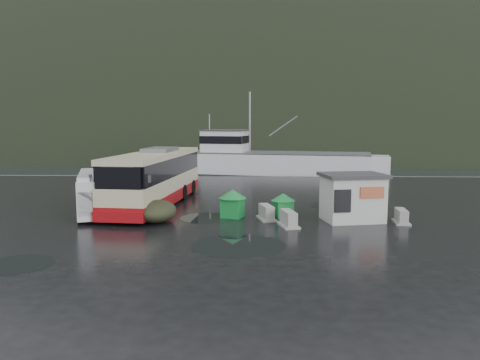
{
  "coord_description": "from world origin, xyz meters",
  "views": [
    {
      "loc": [
        3.76,
        -24.92,
        5.22
      ],
      "look_at": [
        2.87,
        3.44,
        1.7
      ],
      "focal_mm": 35.0,
      "sensor_mm": 36.0,
      "label": 1
    }
  ],
  "objects_px": {
    "dome_tent": "(157,222)",
    "jersey_barrier_b": "(288,226)",
    "coach_bus": "(156,205)",
    "ticket_kiosk": "(352,221)",
    "waste_bin_left": "(233,217)",
    "waste_bin_right": "(283,217)",
    "jersey_barrier_c": "(401,223)",
    "jersey_barrier_a": "(266,220)",
    "fishing_trawler": "(274,169)",
    "white_van": "(98,215)"
  },
  "relations": [
    {
      "from": "waste_bin_left",
      "to": "jersey_barrier_c",
      "type": "height_order",
      "value": "waste_bin_left"
    },
    {
      "from": "ticket_kiosk",
      "to": "fishing_trawler",
      "type": "height_order",
      "value": "fishing_trawler"
    },
    {
      "from": "waste_bin_left",
      "to": "fishing_trawler",
      "type": "distance_m",
      "value": 27.63
    },
    {
      "from": "ticket_kiosk",
      "to": "jersey_barrier_a",
      "type": "height_order",
      "value": "ticket_kiosk"
    },
    {
      "from": "jersey_barrier_a",
      "to": "fishing_trawler",
      "type": "height_order",
      "value": "fishing_trawler"
    },
    {
      "from": "dome_tent",
      "to": "jersey_barrier_b",
      "type": "relative_size",
      "value": 1.8
    },
    {
      "from": "waste_bin_left",
      "to": "dome_tent",
      "type": "bearing_deg",
      "value": -162.34
    },
    {
      "from": "waste_bin_left",
      "to": "jersey_barrier_a",
      "type": "distance_m",
      "value": 1.94
    },
    {
      "from": "waste_bin_left",
      "to": "ticket_kiosk",
      "type": "xyz_separation_m",
      "value": [
        6.4,
        -0.7,
        0.0
      ]
    },
    {
      "from": "waste_bin_right",
      "to": "fishing_trawler",
      "type": "relative_size",
      "value": 0.05
    },
    {
      "from": "coach_bus",
      "to": "ticket_kiosk",
      "type": "bearing_deg",
      "value": -15.78
    },
    {
      "from": "waste_bin_right",
      "to": "dome_tent",
      "type": "bearing_deg",
      "value": -168.0
    },
    {
      "from": "waste_bin_right",
      "to": "jersey_barrier_a",
      "type": "height_order",
      "value": "waste_bin_right"
    },
    {
      "from": "ticket_kiosk",
      "to": "jersey_barrier_b",
      "type": "bearing_deg",
      "value": -167.77
    },
    {
      "from": "jersey_barrier_b",
      "to": "waste_bin_right",
      "type": "bearing_deg",
      "value": 93.27
    },
    {
      "from": "coach_bus",
      "to": "dome_tent",
      "type": "height_order",
      "value": "coach_bus"
    },
    {
      "from": "dome_tent",
      "to": "jersey_barrier_b",
      "type": "height_order",
      "value": "dome_tent"
    },
    {
      "from": "white_van",
      "to": "jersey_barrier_c",
      "type": "relative_size",
      "value": 4.0
    },
    {
      "from": "ticket_kiosk",
      "to": "fishing_trawler",
      "type": "distance_m",
      "value": 28.27
    },
    {
      "from": "white_van",
      "to": "waste_bin_left",
      "type": "bearing_deg",
      "value": -21.92
    },
    {
      "from": "waste_bin_right",
      "to": "waste_bin_left",
      "type": "bearing_deg",
      "value": -176.42
    },
    {
      "from": "jersey_barrier_a",
      "to": "jersey_barrier_c",
      "type": "bearing_deg",
      "value": -5.3
    },
    {
      "from": "waste_bin_left",
      "to": "jersey_barrier_a",
      "type": "relative_size",
      "value": 0.98
    },
    {
      "from": "waste_bin_left",
      "to": "white_van",
      "type": "bearing_deg",
      "value": 176.07
    },
    {
      "from": "dome_tent",
      "to": "fishing_trawler",
      "type": "bearing_deg",
      "value": 75.55
    },
    {
      "from": "waste_bin_left",
      "to": "jersey_barrier_c",
      "type": "bearing_deg",
      "value": -7.82
    },
    {
      "from": "jersey_barrier_b",
      "to": "jersey_barrier_c",
      "type": "bearing_deg",
      "value": 9.25
    },
    {
      "from": "waste_bin_left",
      "to": "ticket_kiosk",
      "type": "bearing_deg",
      "value": -6.21
    },
    {
      "from": "coach_bus",
      "to": "ticket_kiosk",
      "type": "height_order",
      "value": "coach_bus"
    },
    {
      "from": "waste_bin_left",
      "to": "jersey_barrier_b",
      "type": "xyz_separation_m",
      "value": [
        2.92,
        -2.18,
        0.0
      ]
    },
    {
      "from": "jersey_barrier_a",
      "to": "jersey_barrier_b",
      "type": "height_order",
      "value": "jersey_barrier_b"
    },
    {
      "from": "waste_bin_right",
      "to": "jersey_barrier_c",
      "type": "bearing_deg",
      "value": -12.92
    },
    {
      "from": "dome_tent",
      "to": "jersey_barrier_a",
      "type": "height_order",
      "value": "dome_tent"
    },
    {
      "from": "jersey_barrier_c",
      "to": "coach_bus",
      "type": "bearing_deg",
      "value": 160.27
    },
    {
      "from": "ticket_kiosk",
      "to": "jersey_barrier_b",
      "type": "height_order",
      "value": "ticket_kiosk"
    },
    {
      "from": "jersey_barrier_a",
      "to": "waste_bin_left",
      "type": "bearing_deg",
      "value": 162.99
    },
    {
      "from": "jersey_barrier_b",
      "to": "jersey_barrier_a",
      "type": "bearing_deg",
      "value": 123.51
    },
    {
      "from": "waste_bin_left",
      "to": "waste_bin_right",
      "type": "bearing_deg",
      "value": 3.58
    },
    {
      "from": "coach_bus",
      "to": "waste_bin_right",
      "type": "distance_m",
      "value": 8.59
    },
    {
      "from": "waste_bin_right",
      "to": "dome_tent",
      "type": "relative_size",
      "value": 0.47
    },
    {
      "from": "dome_tent",
      "to": "jersey_barrier_b",
      "type": "distance_m",
      "value": 6.93
    },
    {
      "from": "white_van",
      "to": "ticket_kiosk",
      "type": "distance_m",
      "value": 14.16
    },
    {
      "from": "waste_bin_left",
      "to": "jersey_barrier_a",
      "type": "height_order",
      "value": "waste_bin_left"
    },
    {
      "from": "waste_bin_left",
      "to": "jersey_barrier_b",
      "type": "distance_m",
      "value": 3.64
    },
    {
      "from": "waste_bin_right",
      "to": "jersey_barrier_c",
      "type": "xyz_separation_m",
      "value": [
        6.06,
        -1.39,
        0.0
      ]
    },
    {
      "from": "jersey_barrier_a",
      "to": "white_van",
      "type": "bearing_deg",
      "value": 173.45
    },
    {
      "from": "waste_bin_left",
      "to": "dome_tent",
      "type": "distance_m",
      "value": 4.14
    },
    {
      "from": "dome_tent",
      "to": "jersey_barrier_b",
      "type": "xyz_separation_m",
      "value": [
        6.87,
        -0.92,
        0.0
      ]
    },
    {
      "from": "fishing_trawler",
      "to": "jersey_barrier_c",
      "type": "bearing_deg",
      "value": -67.66
    },
    {
      "from": "waste_bin_right",
      "to": "jersey_barrier_b",
      "type": "distance_m",
      "value": 2.36
    }
  ]
}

